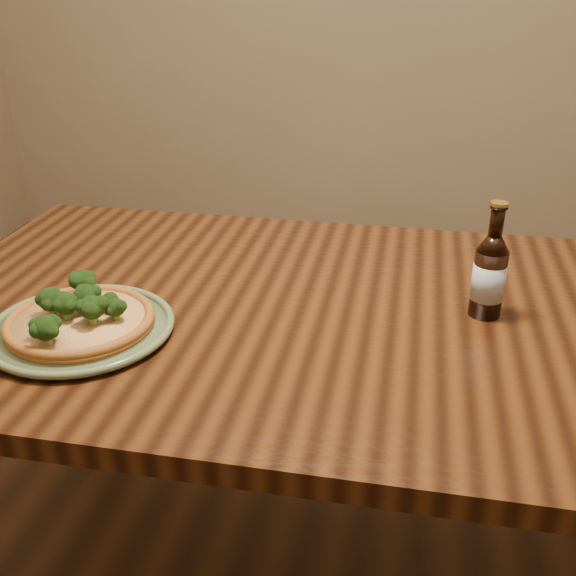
% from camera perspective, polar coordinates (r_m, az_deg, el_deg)
% --- Properties ---
extents(table, '(1.60, 0.90, 0.75)m').
position_cam_1_polar(table, '(1.29, 3.95, -5.43)').
color(table, '#40210D').
rests_on(table, ground).
extents(plate, '(0.32, 0.32, 0.02)m').
position_cam_1_polar(plate, '(1.21, -17.10, -3.24)').
color(plate, '#5E714D').
rests_on(plate, table).
extents(pizza, '(0.25, 0.25, 0.07)m').
position_cam_1_polar(pizza, '(1.21, -17.26, -2.43)').
color(pizza, '#995822').
rests_on(pizza, plate).
extents(beer_bottle, '(0.06, 0.06, 0.21)m').
position_cam_1_polar(beer_bottle, '(1.24, 16.67, 1.08)').
color(beer_bottle, black).
rests_on(beer_bottle, table).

